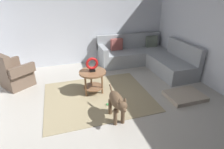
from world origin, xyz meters
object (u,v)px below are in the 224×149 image
(dog_bed_mat, at_px, (185,96))
(dog_toy_rope, at_px, (110,104))
(armchair, at_px, (14,74))
(torus_sculpture, at_px, (92,64))
(dog, at_px, (117,102))
(sectional_couch, at_px, (146,57))
(side_table, at_px, (93,76))

(dog_bed_mat, xyz_separation_m, dog_toy_rope, (-1.67, 0.22, -0.02))
(armchair, distance_m, torus_sculpture, 1.99)
(torus_sculpture, distance_m, dog_toy_rope, 0.94)
(dog_bed_mat, distance_m, dog, 1.73)
(dog_toy_rope, bearing_deg, dog_bed_mat, -7.52)
(armchair, bearing_deg, dog_toy_rope, 16.49)
(dog, bearing_deg, sectional_couch, -127.29)
(armchair, bearing_deg, sectional_couch, 57.07)
(armchair, bearing_deg, torus_sculpture, 26.79)
(dog_bed_mat, bearing_deg, torus_sculpture, 156.51)
(side_table, height_order, torus_sculpture, torus_sculpture)
(torus_sculpture, bearing_deg, sectional_couch, 30.59)
(side_table, xyz_separation_m, dog_toy_rope, (0.22, -0.60, -0.39))
(torus_sculpture, relative_size, dog_toy_rope, 2.22)
(dog, bearing_deg, side_table, -78.89)
(torus_sculpture, distance_m, dog_bed_mat, 2.17)
(sectional_couch, bearing_deg, torus_sculpture, -149.41)
(sectional_couch, relative_size, torus_sculpture, 6.90)
(side_table, distance_m, dog, 1.10)
(dog_bed_mat, height_order, dog_toy_rope, dog_bed_mat)
(side_table, xyz_separation_m, torus_sculpture, (0.00, 0.00, 0.29))
(armchair, xyz_separation_m, dog_toy_rope, (1.98, -1.47, -0.30))
(dog_toy_rope, bearing_deg, armchair, 143.39)
(dog, height_order, dog_toy_rope, dog)
(armchair, height_order, side_table, armchair)
(side_table, relative_size, dog_bed_mat, 0.75)
(armchair, height_order, dog_toy_rope, armchair)
(armchair, relative_size, dog_toy_rope, 6.82)
(sectional_couch, distance_m, armchair, 3.66)
(armchair, height_order, dog, armchair)
(sectional_couch, xyz_separation_m, dog, (-1.68, -2.20, 0.09))
(armchair, relative_size, side_table, 1.67)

